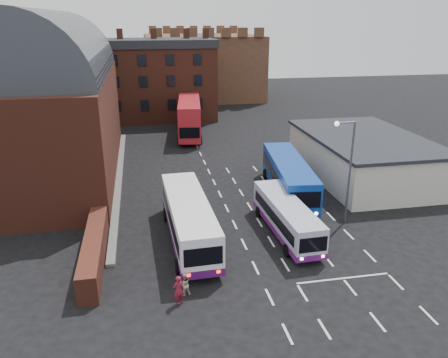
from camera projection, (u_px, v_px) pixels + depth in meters
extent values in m
plane|color=black|center=(252.00, 261.00, 28.86)|extent=(180.00, 180.00, 0.00)
cube|color=#602B1E|center=(52.00, 126.00, 43.75)|extent=(12.00, 28.00, 10.00)
cylinder|color=#1E2328|center=(45.00, 75.00, 42.02)|extent=(12.00, 26.00, 12.00)
cube|color=#602B1E|center=(94.00, 249.00, 28.59)|extent=(1.20, 10.00, 1.80)
cube|color=beige|center=(363.00, 158.00, 43.72)|extent=(10.00, 16.00, 4.00)
cube|color=#282B30|center=(366.00, 137.00, 42.99)|extent=(10.40, 16.40, 0.30)
cube|color=brown|center=(143.00, 84.00, 68.29)|extent=(22.00, 10.00, 11.00)
cube|color=brown|center=(201.00, 66.00, 88.66)|extent=(22.00, 22.00, 12.00)
cube|color=white|center=(189.00, 217.00, 30.91)|extent=(3.03, 11.74, 2.65)
cube|color=black|center=(189.00, 215.00, 30.85)|extent=(3.05, 10.55, 0.95)
cylinder|color=black|center=(166.00, 215.00, 34.49)|extent=(0.33, 1.07, 1.06)
cylinder|color=black|center=(178.00, 266.00, 27.31)|extent=(0.33, 1.07, 1.06)
cylinder|color=black|center=(199.00, 212.00, 35.04)|extent=(0.33, 1.07, 1.06)
cylinder|color=black|center=(219.00, 261.00, 27.86)|extent=(0.33, 1.07, 1.06)
cube|color=silver|center=(286.00, 216.00, 32.00)|extent=(2.51, 9.54, 2.15)
cube|color=black|center=(287.00, 214.00, 31.96)|extent=(2.53, 8.34, 0.77)
cylinder|color=black|center=(316.00, 247.00, 29.85)|extent=(0.27, 0.87, 0.86)
cylinder|color=black|center=(284.00, 209.00, 35.67)|extent=(0.27, 0.87, 0.86)
cylinder|color=black|center=(287.00, 250.00, 29.40)|extent=(0.27, 0.87, 0.86)
cylinder|color=black|center=(258.00, 212.00, 35.21)|extent=(0.27, 0.87, 0.86)
cube|color=#0D3899|center=(289.00, 175.00, 39.01)|extent=(4.17, 12.32, 2.74)
cube|color=black|center=(289.00, 174.00, 38.95)|extent=(4.09, 11.13, 0.99)
cylinder|color=black|center=(314.00, 206.00, 35.97)|extent=(0.44, 1.13, 1.10)
cylinder|color=black|center=(293.00, 174.00, 43.58)|extent=(0.44, 1.13, 1.10)
cylinder|color=black|center=(281.00, 207.00, 35.80)|extent=(0.44, 1.13, 1.10)
cylinder|color=black|center=(265.00, 174.00, 43.40)|extent=(0.44, 1.13, 1.10)
cube|color=red|center=(189.00, 116.00, 58.55)|extent=(4.22, 12.57, 4.37)
cube|color=black|center=(190.00, 121.00, 58.77)|extent=(4.14, 11.39, 1.01)
cylinder|color=black|center=(201.00, 140.00, 55.73)|extent=(0.44, 1.15, 1.12)
cylinder|color=black|center=(200.00, 125.00, 63.50)|extent=(0.44, 1.15, 1.12)
cylinder|color=black|center=(179.00, 140.00, 55.54)|extent=(0.44, 1.15, 1.12)
cylinder|color=black|center=(180.00, 125.00, 63.31)|extent=(0.44, 1.15, 1.12)
cylinder|color=#52545A|center=(350.00, 174.00, 32.99)|extent=(0.16, 0.16, 8.05)
cylinder|color=#52545A|center=(346.00, 123.00, 31.47)|extent=(1.41, 0.11, 0.10)
sphere|color=#FFF2CC|center=(337.00, 124.00, 31.36)|extent=(0.36, 0.36, 0.36)
imported|color=maroon|center=(178.00, 290.00, 24.29)|extent=(0.77, 0.66, 1.79)
imported|color=beige|center=(184.00, 284.00, 25.13)|extent=(0.81, 0.69, 1.44)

